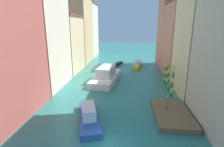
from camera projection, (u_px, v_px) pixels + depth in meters
name	position (u px, v px, depth m)	size (l,w,h in m)	color
ground_plane	(120.00, 74.00, 39.19)	(154.00, 154.00, 0.00)	#28756B
building_left_1	(39.00, 29.00, 29.49)	(7.22, 10.24, 19.76)	beige
building_left_2	(64.00, 43.00, 40.73)	(7.22, 10.74, 12.87)	beige
building_left_3	(77.00, 31.00, 50.66)	(7.22, 10.78, 18.04)	#DBB77A
building_left_4	(86.00, 30.00, 60.85)	(7.22, 10.35, 17.51)	beige
building_right_1	(205.00, 43.00, 26.31)	(7.22, 9.13, 15.75)	beige
building_right_2	(185.00, 40.00, 35.80)	(7.22, 9.85, 15.36)	#C6705B
building_right_3	(174.00, 30.00, 44.48)	(7.22, 9.18, 18.83)	#C6705B
waterfront_dock	(172.00, 114.00, 21.16)	(4.13, 7.49, 0.58)	brown
person_on_dock	(166.00, 102.00, 21.90)	(0.36, 0.36, 1.58)	olive
mooring_pole_0	(173.00, 82.00, 25.98)	(0.33, 0.33, 4.93)	#197247
mooring_pole_1	(168.00, 79.00, 29.05)	(0.28, 0.28, 3.91)	#197247
mooring_pole_2	(167.00, 75.00, 31.28)	(0.36, 0.36, 3.93)	#197247
mooring_pole_3	(165.00, 73.00, 32.81)	(0.33, 0.33, 3.96)	#197247
vaporetto_white	(106.00, 76.00, 34.23)	(5.38, 11.38, 2.89)	white
gondola_black	(115.00, 65.00, 46.77)	(4.12, 9.59, 0.47)	black
motorboat_0	(89.00, 116.00, 19.85)	(4.16, 7.70, 1.93)	#234C93
motorboat_1	(137.00, 65.00, 45.43)	(3.12, 6.32, 1.74)	gold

